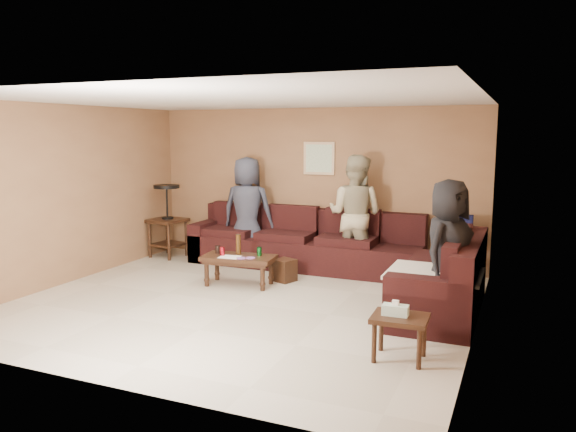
% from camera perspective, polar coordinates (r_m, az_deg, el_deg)
% --- Properties ---
extents(room, '(5.60, 5.50, 2.50)m').
position_cam_1_polar(room, '(6.80, -4.76, 4.67)').
color(room, beige).
rests_on(room, ground).
extents(sectional_sofa, '(4.65, 2.90, 0.97)m').
position_cam_1_polar(sectional_sofa, '(8.08, 5.55, -4.32)').
color(sectional_sofa, black).
rests_on(sectional_sofa, ground).
extents(coffee_table, '(1.05, 0.62, 0.70)m').
position_cam_1_polar(coffee_table, '(7.84, -5.04, -4.48)').
color(coffee_table, '#331C11').
rests_on(coffee_table, ground).
extents(end_table_left, '(0.61, 0.61, 1.23)m').
position_cam_1_polar(end_table_left, '(9.75, -12.14, -0.34)').
color(end_table_left, '#331C11').
rests_on(end_table_left, ground).
extents(side_table_right, '(0.53, 0.44, 0.57)m').
position_cam_1_polar(side_table_right, '(5.41, 11.21, -10.43)').
color(side_table_right, '#331C11').
rests_on(side_table_right, ground).
extents(waste_bin, '(0.34, 0.34, 0.32)m').
position_cam_1_polar(waste_bin, '(8.06, -0.35, -5.53)').
color(waste_bin, '#331C11').
rests_on(waste_bin, ground).
extents(wall_art, '(0.52, 0.04, 0.52)m').
position_cam_1_polar(wall_art, '(9.02, 3.18, 5.87)').
color(wall_art, tan).
rests_on(wall_art, ground).
extents(person_left, '(0.91, 0.65, 1.73)m').
position_cam_1_polar(person_left, '(9.11, -4.13, 0.60)').
color(person_left, '#2F3241').
rests_on(person_left, ground).
extents(person_middle, '(0.95, 0.78, 1.79)m').
position_cam_1_polar(person_middle, '(8.46, 6.82, 0.16)').
color(person_middle, tan).
rests_on(person_middle, ground).
extents(person_right, '(0.75, 0.91, 1.61)m').
position_cam_1_polar(person_right, '(6.45, 15.88, -3.52)').
color(person_right, black).
rests_on(person_right, ground).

